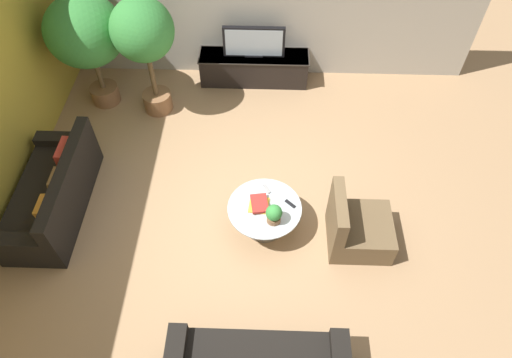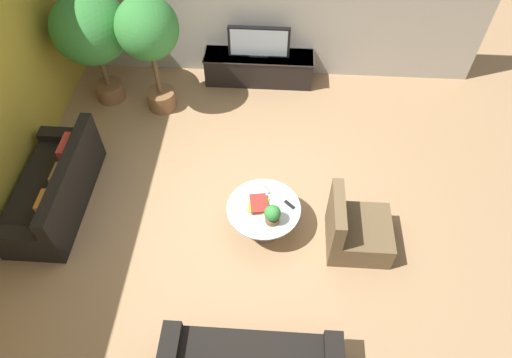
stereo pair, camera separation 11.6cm
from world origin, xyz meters
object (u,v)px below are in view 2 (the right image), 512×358
(armchair_wicker, at_px, (355,231))
(potted_palm_tall, at_px, (91,31))
(media_console, at_px, (259,68))
(potted_palm_corner, at_px, (148,35))
(couch_by_wall, at_px, (56,190))
(potted_plant_tabletop, at_px, (272,215))
(coffee_table, at_px, (264,214))
(television, at_px, (259,42))

(armchair_wicker, height_order, potted_palm_tall, potted_palm_tall)
(media_console, distance_m, potted_palm_corner, 2.08)
(couch_by_wall, xyz_separation_m, potted_plant_tabletop, (2.98, -0.43, 0.29))
(coffee_table, distance_m, couch_by_wall, 2.87)
(couch_by_wall, bearing_deg, television, 137.52)
(couch_by_wall, bearing_deg, coffee_table, 85.38)
(coffee_table, xyz_separation_m, armchair_wicker, (1.18, -0.17, -0.03))
(couch_by_wall, xyz_separation_m, potted_palm_corner, (1.04, 2.08, 1.10))
(media_console, bearing_deg, armchair_wicker, -66.42)
(coffee_table, bearing_deg, potted_plant_tabletop, -59.26)
(coffee_table, xyz_separation_m, potted_plant_tabletop, (0.12, -0.20, 0.28))
(television, bearing_deg, coffee_table, -85.53)
(television, relative_size, potted_plant_tabletop, 3.71)
(media_console, height_order, coffee_table, media_console)
(television, xyz_separation_m, coffee_table, (0.24, -3.09, -0.49))
(potted_palm_tall, bearing_deg, armchair_wicker, -34.04)
(television, bearing_deg, potted_palm_tall, -166.20)
(armchair_wicker, bearing_deg, couch_by_wall, 84.28)
(coffee_table, height_order, potted_palm_corner, potted_palm_corner)
(potted_palm_tall, bearing_deg, media_console, 13.84)
(media_console, xyz_separation_m, television, (0.00, -0.00, 0.52))
(media_console, height_order, potted_palm_corner, potted_palm_corner)
(media_console, relative_size, potted_plant_tabletop, 6.80)
(potted_palm_tall, height_order, potted_palm_corner, potted_palm_corner)
(media_console, xyz_separation_m, potted_palm_corner, (-1.58, -0.78, 1.11))
(potted_palm_tall, bearing_deg, potted_palm_corner, -10.30)
(coffee_table, bearing_deg, potted_palm_tall, 137.89)
(armchair_wicker, distance_m, potted_plant_tabletop, 1.11)
(television, bearing_deg, media_console, 90.00)
(television, height_order, potted_palm_corner, potted_palm_corner)
(media_console, distance_m, potted_palm_tall, 2.77)
(potted_palm_tall, distance_m, potted_plant_tabletop, 3.98)
(couch_by_wall, height_order, armchair_wicker, armchair_wicker)
(coffee_table, height_order, armchair_wicker, armchair_wicker)
(coffee_table, bearing_deg, potted_palm_corner, 128.22)
(television, xyz_separation_m, potted_palm_corner, (-1.58, -0.78, 0.59))
(television, xyz_separation_m, potted_palm_tall, (-2.50, -0.61, 0.50))
(television, bearing_deg, couch_by_wall, -132.48)
(media_console, bearing_deg, potted_palm_corner, -153.59)
(television, height_order, armchair_wicker, television)
(potted_palm_corner, bearing_deg, television, 26.36)
(television, height_order, potted_plant_tabletop, television)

